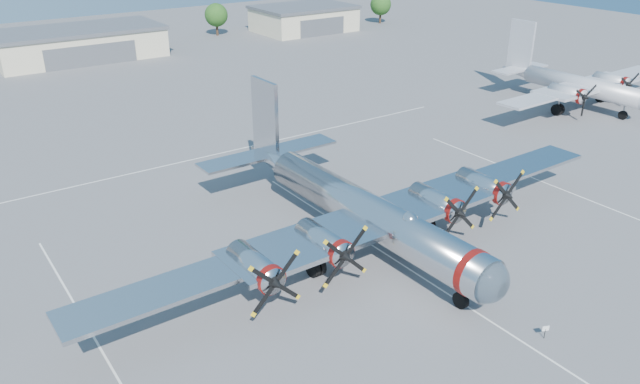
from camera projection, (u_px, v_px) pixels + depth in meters
ground at (367, 242)px, 50.77m from camera, size 260.00×260.00×0.00m
parking_lines at (381, 251)px, 49.47m from camera, size 60.00×50.08×0.01m
hangar_center at (79, 43)px, 110.82m from camera, size 28.60×14.60×5.40m
hangar_east at (304, 18)px, 135.71m from camera, size 20.60×14.60×5.40m
tree_east at (216, 15)px, 130.25m from camera, size 4.80×4.80×6.64m
tree_far_east at (381, 5)px, 143.98m from camera, size 4.80×4.80×6.64m
main_bomber_b29 at (357, 242)px, 50.75m from camera, size 48.24×33.43×10.55m
twin_engine_east at (571, 106)px, 85.42m from camera, size 33.01×24.16×10.27m
info_placard at (545, 330)px, 39.21m from camera, size 0.47×0.21×0.93m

